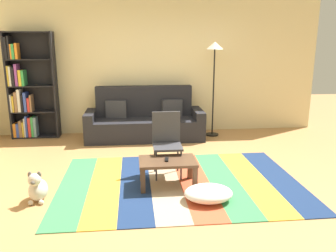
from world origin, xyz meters
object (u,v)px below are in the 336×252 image
dog (37,188)px  folding_chair (167,138)px  couch (145,121)px  bookshelf (27,91)px  tv_remote (167,159)px  standing_lamp (214,58)px  coffee_table (168,165)px  pouf (208,193)px

dog → folding_chair: bearing=23.1°
couch → bookshelf: size_ratio=1.11×
couch → tv_remote: size_ratio=15.07×
couch → standing_lamp: bearing=2.0°
bookshelf → coffee_table: (2.47, -2.64, -0.62)m
couch → tv_remote: couch is taller
folding_chair → pouf: bearing=-44.3°
couch → bookshelf: (-2.26, 0.28, 0.58)m
coffee_table → pouf: (0.44, -0.50, -0.20)m
bookshelf → pouf: (2.91, -3.14, -0.82)m
bookshelf → standing_lamp: bearing=-3.7°
bookshelf → dog: (0.88, -2.91, -0.76)m
dog → standing_lamp: standing_lamp is taller
coffee_table → folding_chair: (0.03, 0.42, 0.24)m
standing_lamp → folding_chair: size_ratio=2.06×
bookshelf → folding_chair: bearing=-41.6°
bookshelf → pouf: bearing=-47.1°
couch → tv_remote: 2.37m
standing_lamp → tv_remote: 2.92m
bookshelf → couch: bearing=-7.1°
standing_lamp → folding_chair: 2.50m
coffee_table → tv_remote: (-0.01, -0.00, 0.07)m
couch → pouf: bearing=-77.1°
couch → tv_remote: bearing=-85.1°
tv_remote → folding_chair: 0.45m
tv_remote → bookshelf: bearing=140.3°
couch → folding_chair: size_ratio=2.51×
tv_remote → folding_chair: (0.04, 0.42, 0.16)m
dog → folding_chair: (1.63, 0.69, 0.37)m
standing_lamp → couch: bearing=-178.0°
couch → coffee_table: (0.21, -2.36, -0.04)m
bookshelf → folding_chair: (2.50, -2.22, -0.38)m
bookshelf → folding_chair: size_ratio=2.27×
dog → couch: bearing=62.3°
bookshelf → standing_lamp: size_ratio=1.10×
coffee_table → folding_chair: size_ratio=0.82×
couch → bookshelf: 2.35m
couch → standing_lamp: standing_lamp is taller
standing_lamp → tv_remote: (-1.17, -2.41, -1.17)m
pouf → standing_lamp: 3.32m
folding_chair → tv_remote: bearing=-74.2°
tv_remote → standing_lamp: bearing=71.5°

